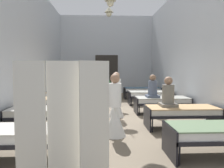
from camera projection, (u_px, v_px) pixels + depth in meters
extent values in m
cube|color=#7A6B56|center=(111.00, 115.00, 7.70)|extent=(6.30, 13.06, 0.10)
cube|color=silver|center=(107.00, 55.00, 13.82)|extent=(6.10, 0.20, 4.84)
cube|color=silver|center=(24.00, 44.00, 7.37)|extent=(0.20, 12.46, 4.84)
cube|color=silver|center=(195.00, 45.00, 7.66)|extent=(0.20, 12.46, 4.84)
cube|color=#2D2823|center=(107.00, 74.00, 13.79)|extent=(1.40, 0.06, 2.40)
sphere|color=beige|center=(110.00, 3.00, 8.48)|extent=(0.28, 0.28, 0.28)
cylinder|color=brown|center=(109.00, 3.00, 10.61)|extent=(0.02, 0.02, 0.25)
cone|color=beige|center=(109.00, 9.00, 10.63)|extent=(0.44, 0.44, 0.28)
sphere|color=beige|center=(109.00, 14.00, 10.64)|extent=(0.28, 0.28, 0.28)
cylinder|color=black|center=(65.00, 158.00, 3.49)|extent=(0.03, 0.03, 0.34)
cylinder|color=black|center=(71.00, 143.00, 4.21)|extent=(0.03, 0.03, 0.34)
cube|color=black|center=(17.00, 139.00, 3.79)|extent=(1.90, 0.84, 0.07)
cube|color=black|center=(71.00, 143.00, 3.85)|extent=(0.04, 0.84, 0.57)
cube|color=white|center=(17.00, 133.00, 3.79)|extent=(1.82, 0.78, 0.14)
cube|color=beige|center=(17.00, 129.00, 3.78)|extent=(1.86, 0.82, 0.02)
cylinder|color=black|center=(179.00, 156.00, 3.58)|extent=(0.03, 0.03, 0.34)
cylinder|color=black|center=(166.00, 141.00, 4.30)|extent=(0.03, 0.03, 0.34)
cube|color=black|center=(220.00, 136.00, 3.97)|extent=(1.90, 0.84, 0.07)
cube|color=black|center=(169.00, 142.00, 3.93)|extent=(0.04, 0.84, 0.57)
cube|color=white|center=(220.00, 130.00, 3.96)|extent=(1.82, 0.78, 0.14)
cube|color=slate|center=(220.00, 126.00, 3.96)|extent=(1.86, 0.82, 0.02)
cylinder|color=black|center=(5.00, 127.00, 5.30)|extent=(0.03, 0.03, 0.34)
cylinder|color=black|center=(17.00, 120.00, 6.02)|extent=(0.03, 0.03, 0.34)
cylinder|color=black|center=(77.00, 126.00, 5.39)|extent=(0.03, 0.03, 0.34)
cylinder|color=black|center=(80.00, 120.00, 6.10)|extent=(0.03, 0.03, 0.34)
cube|color=black|center=(45.00, 115.00, 5.69)|extent=(1.90, 0.84, 0.07)
cube|color=black|center=(9.00, 119.00, 5.65)|extent=(0.04, 0.84, 0.57)
cube|color=black|center=(81.00, 118.00, 5.74)|extent=(0.04, 0.84, 0.57)
cube|color=silver|center=(45.00, 111.00, 5.68)|extent=(1.82, 0.78, 0.14)
cube|color=beige|center=(45.00, 108.00, 5.67)|extent=(1.86, 0.82, 0.02)
cylinder|color=black|center=(152.00, 125.00, 5.48)|extent=(0.03, 0.03, 0.34)
cylinder|color=black|center=(146.00, 119.00, 6.19)|extent=(0.03, 0.03, 0.34)
cylinder|color=black|center=(220.00, 125.00, 5.56)|extent=(0.03, 0.03, 0.34)
cylinder|color=black|center=(207.00, 118.00, 6.28)|extent=(0.03, 0.03, 0.34)
cube|color=black|center=(182.00, 114.00, 5.86)|extent=(1.90, 0.84, 0.07)
cube|color=black|center=(147.00, 118.00, 5.82)|extent=(0.04, 0.84, 0.57)
cube|color=black|center=(215.00, 117.00, 5.92)|extent=(0.04, 0.84, 0.57)
cube|color=silver|center=(182.00, 110.00, 5.86)|extent=(1.82, 0.78, 0.14)
cube|color=tan|center=(182.00, 107.00, 5.85)|extent=(1.86, 0.82, 0.02)
cylinder|color=black|center=(30.00, 112.00, 7.19)|extent=(0.03, 0.03, 0.34)
cylinder|color=black|center=(37.00, 108.00, 7.91)|extent=(0.03, 0.03, 0.34)
cylinder|color=black|center=(84.00, 111.00, 7.28)|extent=(0.03, 0.03, 0.34)
cylinder|color=black|center=(85.00, 107.00, 8.00)|extent=(0.03, 0.03, 0.34)
cube|color=black|center=(59.00, 104.00, 7.58)|extent=(1.90, 0.84, 0.07)
cube|color=black|center=(32.00, 106.00, 7.54)|extent=(0.04, 0.84, 0.57)
cube|color=black|center=(86.00, 106.00, 7.63)|extent=(0.04, 0.84, 0.57)
cube|color=white|center=(59.00, 100.00, 7.57)|extent=(1.82, 0.78, 0.14)
cube|color=tan|center=(59.00, 98.00, 7.57)|extent=(1.86, 0.82, 0.02)
cylinder|color=black|center=(139.00, 111.00, 7.37)|extent=(0.03, 0.03, 0.34)
cylinder|color=black|center=(136.00, 107.00, 8.09)|extent=(0.03, 0.03, 0.34)
cylinder|color=black|center=(190.00, 110.00, 7.46)|extent=(0.03, 0.03, 0.34)
cylinder|color=black|center=(182.00, 106.00, 8.17)|extent=(0.03, 0.03, 0.34)
cube|color=black|center=(162.00, 103.00, 7.76)|extent=(1.90, 0.84, 0.07)
cube|color=black|center=(136.00, 105.00, 7.72)|extent=(0.04, 0.84, 0.57)
cube|color=black|center=(188.00, 105.00, 7.81)|extent=(0.04, 0.84, 0.57)
cube|color=white|center=(162.00, 100.00, 7.75)|extent=(1.82, 0.78, 0.14)
cube|color=#9E9E93|center=(162.00, 97.00, 7.74)|extent=(1.86, 0.82, 0.02)
cylinder|color=black|center=(45.00, 103.00, 9.09)|extent=(0.03, 0.03, 0.34)
cylinder|color=black|center=(49.00, 100.00, 9.80)|extent=(0.03, 0.03, 0.34)
cylinder|color=black|center=(87.00, 102.00, 9.17)|extent=(0.03, 0.03, 0.34)
cylinder|color=black|center=(88.00, 100.00, 9.89)|extent=(0.03, 0.03, 0.34)
cube|color=black|center=(68.00, 96.00, 9.47)|extent=(1.90, 0.84, 0.07)
cube|color=black|center=(46.00, 99.00, 9.43)|extent=(0.04, 0.84, 0.57)
cube|color=black|center=(89.00, 98.00, 9.52)|extent=(0.04, 0.84, 0.57)
cube|color=white|center=(68.00, 94.00, 9.46)|extent=(1.82, 0.78, 0.14)
cube|color=tan|center=(67.00, 92.00, 9.46)|extent=(1.86, 0.82, 0.02)
cylinder|color=black|center=(131.00, 102.00, 9.26)|extent=(0.03, 0.03, 0.34)
cylinder|color=black|center=(129.00, 99.00, 9.98)|extent=(0.03, 0.03, 0.34)
cylinder|color=black|center=(172.00, 102.00, 9.35)|extent=(0.03, 0.03, 0.34)
cylinder|color=black|center=(167.00, 99.00, 10.06)|extent=(0.03, 0.03, 0.34)
cube|color=black|center=(150.00, 96.00, 9.65)|extent=(1.90, 0.84, 0.07)
cube|color=black|center=(129.00, 98.00, 9.61)|extent=(0.04, 0.84, 0.57)
cube|color=black|center=(171.00, 98.00, 9.70)|extent=(0.04, 0.84, 0.57)
cube|color=white|center=(150.00, 93.00, 9.64)|extent=(1.82, 0.78, 0.14)
cube|color=#9E9E93|center=(150.00, 92.00, 9.63)|extent=(1.86, 0.82, 0.02)
cylinder|color=black|center=(55.00, 97.00, 10.98)|extent=(0.03, 0.03, 0.34)
cylinder|color=black|center=(58.00, 95.00, 11.70)|extent=(0.03, 0.03, 0.34)
cylinder|color=black|center=(90.00, 96.00, 11.06)|extent=(0.03, 0.03, 0.34)
cylinder|color=black|center=(90.00, 95.00, 11.78)|extent=(0.03, 0.03, 0.34)
cube|color=black|center=(73.00, 92.00, 11.36)|extent=(1.90, 0.84, 0.07)
cube|color=black|center=(55.00, 93.00, 11.33)|extent=(0.04, 0.84, 0.57)
cube|color=black|center=(91.00, 93.00, 11.42)|extent=(0.04, 0.84, 0.57)
cube|color=white|center=(73.00, 90.00, 11.36)|extent=(1.82, 0.78, 0.14)
cube|color=#9E9E93|center=(73.00, 88.00, 11.35)|extent=(1.86, 0.82, 0.02)
cylinder|color=black|center=(126.00, 96.00, 11.15)|extent=(0.03, 0.03, 0.34)
cylinder|color=black|center=(125.00, 94.00, 11.87)|extent=(0.03, 0.03, 0.34)
cylinder|color=black|center=(160.00, 96.00, 11.24)|extent=(0.03, 0.03, 0.34)
cylinder|color=black|center=(157.00, 94.00, 11.96)|extent=(0.03, 0.03, 0.34)
cube|color=black|center=(142.00, 91.00, 11.54)|extent=(1.90, 0.84, 0.07)
cube|color=black|center=(124.00, 93.00, 11.50)|extent=(0.04, 0.84, 0.57)
cube|color=black|center=(159.00, 93.00, 11.59)|extent=(0.04, 0.84, 0.57)
cube|color=white|center=(142.00, 89.00, 11.53)|extent=(1.82, 0.78, 0.14)
cube|color=slate|center=(142.00, 88.00, 11.53)|extent=(1.86, 0.82, 0.02)
cone|color=white|center=(116.00, 106.00, 7.15)|extent=(0.52, 0.52, 0.70)
cylinder|color=white|center=(116.00, 87.00, 7.11)|extent=(0.30, 0.30, 0.55)
sphere|color=#A87A5B|center=(116.00, 75.00, 7.08)|extent=(0.22, 0.22, 0.22)
cone|color=white|center=(116.00, 73.00, 7.07)|extent=(0.18, 0.18, 0.10)
cone|color=white|center=(115.00, 121.00, 5.15)|extent=(0.52, 0.52, 0.70)
cylinder|color=white|center=(115.00, 95.00, 5.10)|extent=(0.30, 0.30, 0.55)
sphere|color=#A87A5B|center=(115.00, 79.00, 5.07)|extent=(0.22, 0.22, 0.22)
cone|color=white|center=(115.00, 75.00, 5.07)|extent=(0.18, 0.18, 0.10)
cylinder|color=#515B70|center=(153.00, 89.00, 7.67)|extent=(0.32, 0.32, 0.58)
cube|color=#515B70|center=(152.00, 96.00, 7.69)|extent=(0.44, 0.44, 0.08)
sphere|color=#846047|center=(153.00, 78.00, 7.64)|extent=(0.22, 0.22, 0.22)
cylinder|color=slate|center=(168.00, 96.00, 5.89)|extent=(0.32, 0.32, 0.58)
cube|color=slate|center=(168.00, 105.00, 5.90)|extent=(0.44, 0.44, 0.08)
sphere|color=#A87A5B|center=(168.00, 81.00, 5.86)|extent=(0.22, 0.22, 0.22)
cylinder|color=brown|center=(108.00, 96.00, 11.22)|extent=(0.43, 0.43, 0.32)
cylinder|color=brown|center=(108.00, 91.00, 11.20)|extent=(0.06, 0.06, 0.20)
cone|color=#2D6633|center=(108.00, 83.00, 11.17)|extent=(0.56, 0.56, 0.59)
cube|color=silver|center=(30.00, 126.00, 2.86)|extent=(0.42, 0.09, 1.70)
cube|color=silver|center=(64.00, 124.00, 2.94)|extent=(0.42, 0.10, 1.70)
cube|color=silver|center=(95.00, 125.00, 2.90)|extent=(0.39, 0.22, 1.70)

